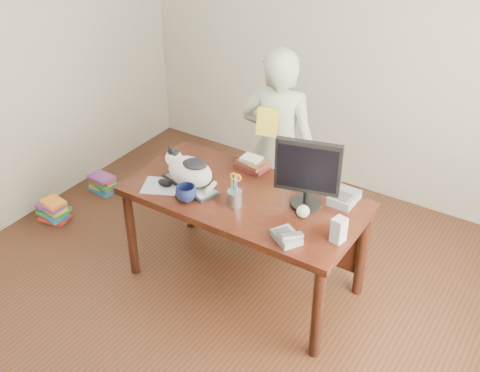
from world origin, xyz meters
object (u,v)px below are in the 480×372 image
Objects in this scene: desk at (250,208)px; monitor at (308,171)px; speaker at (339,230)px; book_pile_b at (103,183)px; book_pile_a at (54,210)px; keyboard at (191,185)px; calculator at (344,198)px; coffee_mug at (186,193)px; baseball at (303,212)px; phone at (287,237)px; cat at (189,170)px; book_stack at (253,164)px; pen_cup at (235,196)px; mouse at (165,183)px; person at (278,146)px.

monitor is (0.40, 0.03, 0.41)m from desk.
speaker is 2.61m from book_pile_b.
keyboard is at bearing 4.12° from book_pile_a.
speaker reaches higher than calculator.
coffee_mug reaches higher than keyboard.
calculator is (0.14, 0.30, -0.01)m from baseball.
baseball reaches higher than phone.
book_pile_b is at bearing -165.14° from phone.
coffee_mug is 1.72m from book_pile_b.
cat is at bearing -173.85° from baseball.
speaker is 0.98m from book_stack.
desk is 0.30m from pen_cup.
mouse is 0.47× the size of book_pile_a.
mouse is at bearing -165.75° from speaker.
cat is (-0.38, -0.18, 0.27)m from desk.
pen_cup is 1.13× the size of phone.
book_stack is at bearing 166.20° from phone.
person reaches higher than coffee_mug.
calculator reaches higher than keyboard.
mouse is at bearing -152.43° from desk.
speaker is at bearing -21.16° from mouse.
desk is at bearing 168.76° from baseball.
phone is (0.46, -0.14, -0.04)m from pen_cup.
pen_cup is 2.96× the size of baseball.
person is at bearing 129.99° from baseball.
book_pile_a is (-2.19, -0.19, -0.70)m from baseball.
monitor is 0.50m from pen_cup.
book_pile_a is (-2.15, -0.31, -0.93)m from monitor.
baseball is at bearing 127.74° from phone.
keyboard is at bearing 8.36° from cat.
book_pile_b is (-1.73, 0.48, -0.75)m from pen_cup.
person is at bearing 148.35° from speaker.
monitor reaches higher than desk.
baseball is 0.39× the size of calculator.
desk is 6.50× the size of pen_cup.
desk is at bearing 86.96° from person.
pen_cup reaches higher than mouse.
speaker is (0.73, -0.19, 0.23)m from desk.
book_stack is (0.15, 0.59, -0.02)m from coffee_mug.
cat reaches higher than phone.
keyboard is at bearing 6.49° from mouse.
pen_cup reaches higher than baseball.
coffee_mug is (-0.69, -0.36, -0.21)m from monitor.
calculator is at bearing 11.80° from book_pile_a.
desk is at bearing 175.96° from speaker.
baseball is at bearing 114.90° from person.
desk reaches higher than book_pile_b.
baseball is at bearing -9.44° from book_pile_b.
baseball is 0.31× the size of book_pile_a.
cat is 0.82m from monitor.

